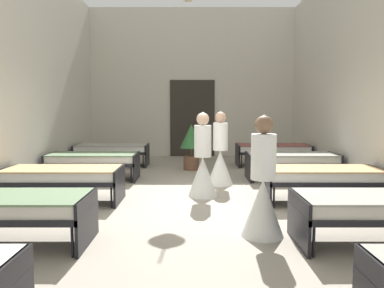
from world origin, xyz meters
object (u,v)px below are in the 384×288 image
(bed_left_row_1, at_px, (4,207))
(potted_plant, at_px, (191,142))
(bed_right_row_1, at_px, (380,207))
(bed_left_row_2, at_px, (62,176))
(nurse_mid_aisle, at_px, (262,193))
(bed_right_row_2, at_px, (322,176))
(bed_left_row_4, at_px, (111,149))
(nurse_near_aisle, at_px, (202,166))
(bed_right_row_4, at_px, (272,149))
(nurse_far_aisle, at_px, (220,159))
(bed_right_row_3, at_px, (291,160))
(bed_left_row_3, at_px, (93,160))

(bed_left_row_1, relative_size, potted_plant, 1.66)
(bed_right_row_1, height_order, bed_left_row_2, same)
(nurse_mid_aisle, bearing_deg, bed_right_row_2, -109.60)
(bed_left_row_4, xyz_separation_m, nurse_near_aisle, (2.31, -3.37, 0.09))
(bed_left_row_1, height_order, bed_right_row_4, same)
(bed_left_row_1, xyz_separation_m, potted_plant, (2.10, 5.09, 0.26))
(nurse_near_aisle, bearing_deg, bed_right_row_1, 87.88)
(bed_left_row_4, bearing_deg, bed_right_row_4, 0.00)
(bed_left_row_1, height_order, bed_right_row_1, same)
(bed_left_row_1, xyz_separation_m, nurse_mid_aisle, (2.98, 0.29, 0.09))
(bed_right_row_4, bearing_deg, bed_left_row_2, -138.30)
(bed_right_row_1, distance_m, nurse_mid_aisle, 1.32)
(potted_plant, bearing_deg, nurse_mid_aisle, -79.64)
(nurse_far_aisle, bearing_deg, bed_left_row_1, 55.25)
(bed_right_row_1, height_order, bed_right_row_3, same)
(bed_right_row_2, bearing_deg, bed_right_row_1, -90.00)
(bed_left_row_3, bearing_deg, bed_right_row_3, 0.00)
(bed_right_row_1, height_order, nurse_mid_aisle, nurse_mid_aisle)
(potted_plant, bearing_deg, nurse_near_aisle, -85.72)
(nurse_mid_aisle, bearing_deg, nurse_far_aisle, -65.47)
(bed_left_row_1, height_order, nurse_near_aisle, nurse_near_aisle)
(bed_left_row_2, xyz_separation_m, nurse_mid_aisle, (2.98, -1.61, 0.09))
(bed_right_row_1, relative_size, potted_plant, 1.66)
(nurse_near_aisle, bearing_deg, bed_left_row_2, -31.72)
(bed_right_row_1, xyz_separation_m, nurse_near_aisle, (-1.96, 2.33, 0.09))
(bed_right_row_4, xyz_separation_m, nurse_mid_aisle, (-1.29, -5.41, 0.09))
(bed_left_row_2, relative_size, bed_right_row_4, 1.00)
(bed_right_row_3, bearing_deg, bed_left_row_4, 155.99)
(bed_left_row_4, distance_m, potted_plant, 2.21)
(nurse_near_aisle, distance_m, nurse_far_aisle, 1.05)
(bed_right_row_3, bearing_deg, potted_plant, 149.24)
(bed_right_row_2, xyz_separation_m, bed_right_row_3, (0.00, 1.90, 0.00))
(bed_left_row_2, distance_m, potted_plant, 3.83)
(bed_right_row_1, relative_size, bed_right_row_4, 1.00)
(bed_left_row_1, relative_size, nurse_near_aisle, 1.28)
(bed_right_row_1, bearing_deg, bed_left_row_1, 180.00)
(bed_left_row_3, distance_m, nurse_far_aisle, 2.74)
(nurse_mid_aisle, bearing_deg, bed_right_row_3, -91.07)
(bed_left_row_4, xyz_separation_m, nurse_mid_aisle, (2.98, -5.41, 0.09))
(bed_right_row_3, height_order, nurse_near_aisle, nurse_near_aisle)
(bed_right_row_1, bearing_deg, nurse_far_aisle, 115.46)
(bed_left_row_1, xyz_separation_m, bed_right_row_3, (4.27, 3.80, 0.00))
(bed_left_row_2, bearing_deg, bed_left_row_1, -90.00)
(bed_right_row_4, distance_m, potted_plant, 2.26)
(bed_right_row_4, bearing_deg, bed_left_row_1, -126.81)
(bed_right_row_4, xyz_separation_m, nurse_far_aisle, (-1.57, -2.39, 0.09))
(bed_left_row_2, xyz_separation_m, bed_left_row_3, (0.00, 1.90, 0.00))
(bed_left_row_2, distance_m, bed_left_row_3, 1.90)
(bed_right_row_4, bearing_deg, bed_right_row_1, -90.00)
(bed_right_row_2, bearing_deg, bed_right_row_4, 90.00)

